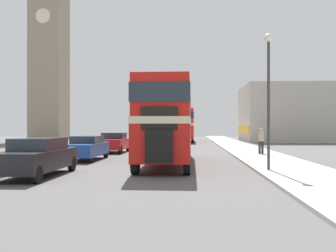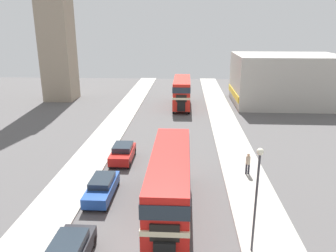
{
  "view_description": "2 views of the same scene",
  "coord_description": "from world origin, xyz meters",
  "px_view_note": "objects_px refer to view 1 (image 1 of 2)",
  "views": [
    {
      "loc": [
        2.26,
        -16.21,
        1.96
      ],
      "look_at": [
        0.99,
        3.61,
        2.01
      ],
      "focal_mm": 40.0,
      "sensor_mm": 36.0,
      "label": 1
    },
    {
      "loc": [
        1.9,
        -14.99,
        11.68
      ],
      "look_at": [
        0.0,
        18.75,
        1.3
      ],
      "focal_mm": 35.0,
      "sensor_mm": 36.0,
      "label": 2
    }
  ],
  "objects_px": {
    "bus_distant": "(184,123)",
    "car_parked_mid": "(87,147)",
    "car_parked_far": "(114,142)",
    "street_lamp": "(269,81)",
    "pedestrian_walking": "(261,139)",
    "church_tower": "(49,24)",
    "double_decker_bus": "(168,118)",
    "car_parked_near": "(38,157)"
  },
  "relations": [
    {
      "from": "bus_distant",
      "to": "car_parked_mid",
      "type": "height_order",
      "value": "bus_distant"
    },
    {
      "from": "car_parked_far",
      "to": "street_lamp",
      "type": "relative_size",
      "value": 0.69
    },
    {
      "from": "pedestrian_walking",
      "to": "church_tower",
      "type": "relative_size",
      "value": 0.05
    },
    {
      "from": "double_decker_bus",
      "to": "street_lamp",
      "type": "height_order",
      "value": "street_lamp"
    },
    {
      "from": "street_lamp",
      "to": "church_tower",
      "type": "height_order",
      "value": "church_tower"
    },
    {
      "from": "car_parked_mid",
      "to": "double_decker_bus",
      "type": "bearing_deg",
      "value": -21.59
    },
    {
      "from": "car_parked_far",
      "to": "street_lamp",
      "type": "xyz_separation_m",
      "value": [
        9.24,
        -11.94,
        3.17
      ]
    },
    {
      "from": "street_lamp",
      "to": "church_tower",
      "type": "relative_size",
      "value": 0.18
    },
    {
      "from": "double_decker_bus",
      "to": "bus_distant",
      "type": "xyz_separation_m",
      "value": [
        0.28,
        29.39,
        0.05
      ]
    },
    {
      "from": "double_decker_bus",
      "to": "church_tower",
      "type": "distance_m",
      "value": 41.48
    },
    {
      "from": "double_decker_bus",
      "to": "car_parked_mid",
      "type": "bearing_deg",
      "value": 158.41
    },
    {
      "from": "car_parked_mid",
      "to": "pedestrian_walking",
      "type": "xyz_separation_m",
      "value": [
        10.92,
        4.16,
        0.38
      ]
    },
    {
      "from": "double_decker_bus",
      "to": "church_tower",
      "type": "xyz_separation_m",
      "value": [
        -19.54,
        33.54,
        14.63
      ]
    },
    {
      "from": "car_parked_near",
      "to": "car_parked_mid",
      "type": "bearing_deg",
      "value": 90.68
    },
    {
      "from": "pedestrian_walking",
      "to": "church_tower",
      "type": "xyz_separation_m",
      "value": [
        -25.53,
        27.42,
        15.97
      ]
    },
    {
      "from": "double_decker_bus",
      "to": "street_lamp",
      "type": "bearing_deg",
      "value": -37.4
    },
    {
      "from": "church_tower",
      "to": "car_parked_mid",
      "type": "bearing_deg",
      "value": -65.18
    },
    {
      "from": "car_parked_mid",
      "to": "pedestrian_walking",
      "type": "relative_size",
      "value": 2.54
    },
    {
      "from": "car_parked_mid",
      "to": "street_lamp",
      "type": "relative_size",
      "value": 0.77
    },
    {
      "from": "street_lamp",
      "to": "car_parked_mid",
      "type": "bearing_deg",
      "value": 150.19
    },
    {
      "from": "bus_distant",
      "to": "car_parked_near",
      "type": "height_order",
      "value": "bus_distant"
    },
    {
      "from": "car_parked_far",
      "to": "double_decker_bus",
      "type": "bearing_deg",
      "value": -61.03
    },
    {
      "from": "car_parked_mid",
      "to": "car_parked_far",
      "type": "bearing_deg",
      "value": 87.79
    },
    {
      "from": "bus_distant",
      "to": "church_tower",
      "type": "xyz_separation_m",
      "value": [
        -19.82,
        4.15,
        14.59
      ]
    },
    {
      "from": "car_parked_near",
      "to": "car_parked_mid",
      "type": "relative_size",
      "value": 1.04
    },
    {
      "from": "bus_distant",
      "to": "pedestrian_walking",
      "type": "bearing_deg",
      "value": -76.21
    },
    {
      "from": "car_parked_near",
      "to": "double_decker_bus",
      "type": "bearing_deg",
      "value": 47.76
    },
    {
      "from": "double_decker_bus",
      "to": "car_parked_far",
      "type": "distance_m",
      "value": 9.81
    },
    {
      "from": "car_parked_near",
      "to": "pedestrian_walking",
      "type": "bearing_deg",
      "value": 46.58
    },
    {
      "from": "car_parked_near",
      "to": "church_tower",
      "type": "distance_m",
      "value": 44.64
    },
    {
      "from": "car_parked_near",
      "to": "street_lamp",
      "type": "relative_size",
      "value": 0.8
    },
    {
      "from": "car_parked_near",
      "to": "car_parked_far",
      "type": "relative_size",
      "value": 1.15
    },
    {
      "from": "car_parked_mid",
      "to": "church_tower",
      "type": "height_order",
      "value": "church_tower"
    },
    {
      "from": "car_parked_near",
      "to": "car_parked_far",
      "type": "bearing_deg",
      "value": 89.32
    },
    {
      "from": "car_parked_near",
      "to": "car_parked_mid",
      "type": "xyz_separation_m",
      "value": [
        -0.09,
        7.29,
        -0.04
      ]
    },
    {
      "from": "bus_distant",
      "to": "church_tower",
      "type": "distance_m",
      "value": 24.95
    },
    {
      "from": "car_parked_near",
      "to": "pedestrian_walking",
      "type": "height_order",
      "value": "pedestrian_walking"
    },
    {
      "from": "pedestrian_walking",
      "to": "street_lamp",
      "type": "relative_size",
      "value": 0.3
    },
    {
      "from": "bus_distant",
      "to": "car_parked_far",
      "type": "xyz_separation_m",
      "value": [
        -4.96,
        -20.94,
        -1.72
      ]
    },
    {
      "from": "car_parked_far",
      "to": "church_tower",
      "type": "xyz_separation_m",
      "value": [
        -14.86,
        25.08,
        16.31
      ]
    },
    {
      "from": "double_decker_bus",
      "to": "car_parked_near",
      "type": "bearing_deg",
      "value": -132.24
    },
    {
      "from": "car_parked_mid",
      "to": "church_tower",
      "type": "bearing_deg",
      "value": 114.82
    }
  ]
}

